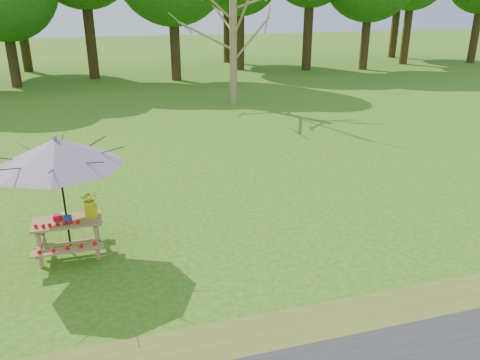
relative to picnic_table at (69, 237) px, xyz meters
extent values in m
plane|color=#2B6613|center=(3.23, -0.50, -0.33)|extent=(120.00, 120.00, 0.00)
cube|color=olive|center=(3.23, -3.30, -0.32)|extent=(120.00, 1.20, 0.01)
cylinder|color=#987D53|center=(6.51, 12.20, 2.09)|extent=(0.38, 0.38, 4.83)
cube|color=olive|center=(0.00, 0.00, 0.32)|extent=(1.20, 0.62, 0.04)
cube|color=olive|center=(0.00, -0.55, 0.03)|extent=(1.20, 0.22, 0.04)
cube|color=olive|center=(0.00, 0.55, 0.03)|extent=(1.20, 0.22, 0.04)
cylinder|color=black|center=(0.00, 0.00, 0.80)|extent=(0.04, 0.04, 2.25)
cone|color=teal|center=(0.00, 0.00, 1.62)|extent=(2.33, 2.33, 0.48)
sphere|color=teal|center=(0.00, 0.00, 1.89)|extent=(0.08, 0.08, 0.08)
cube|color=red|center=(-0.16, 0.07, 0.39)|extent=(0.14, 0.12, 0.10)
cylinder|color=#13429E|center=(0.04, -0.10, 0.41)|extent=(0.13, 0.13, 0.13)
cube|color=beige|center=(-0.07, 0.17, 0.38)|extent=(0.13, 0.13, 0.07)
cylinder|color=#D6DC0B|center=(0.43, 0.05, 0.46)|extent=(0.23, 0.23, 0.23)
imported|color=yellow|center=(0.43, 0.05, 0.68)|extent=(0.33, 0.30, 0.34)
camera|label=1|loc=(0.86, -8.16, 4.03)|focal=35.00mm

